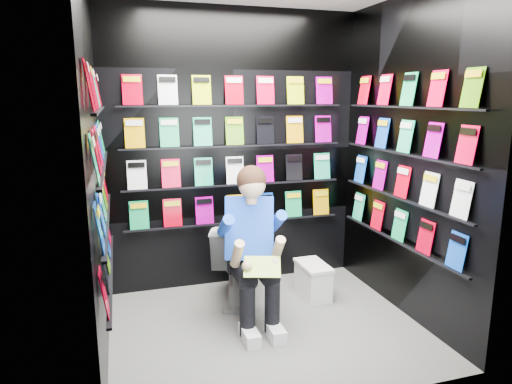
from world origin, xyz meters
name	(u,v)px	position (x,y,z in m)	size (l,w,h in m)	color
floor	(266,328)	(0.00, 0.00, 0.00)	(2.40, 2.40, 0.00)	slate
wall_back	(234,151)	(0.00, 1.00, 1.30)	(2.40, 0.04, 2.60)	black
wall_front	(326,193)	(0.00, -1.00, 1.30)	(2.40, 0.04, 2.60)	black
wall_left	(96,174)	(-1.20, 0.00, 1.30)	(0.04, 2.00, 2.60)	black
wall_right	(407,160)	(1.20, 0.00, 1.30)	(0.04, 2.00, 2.60)	black
comics_back	(235,151)	(0.00, 0.97, 1.31)	(2.10, 0.06, 1.37)	red
comics_left	(100,173)	(-1.17, 0.00, 1.31)	(0.06, 1.70, 1.37)	red
comics_right	(404,159)	(1.17, 0.00, 1.31)	(0.06, 1.70, 1.37)	red
toilet	(237,261)	(-0.09, 0.58, 0.37)	(0.42, 0.75, 0.73)	silver
longbox	(313,282)	(0.59, 0.42, 0.14)	(0.21, 0.39, 0.29)	silver
longbox_lid	(313,265)	(0.59, 0.42, 0.30)	(0.23, 0.40, 0.03)	silver
reader	(249,229)	(-0.09, 0.20, 0.77)	(0.52, 0.75, 1.39)	blue
held_comic	(262,267)	(-0.09, -0.15, 0.58)	(0.27, 0.01, 0.19)	green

